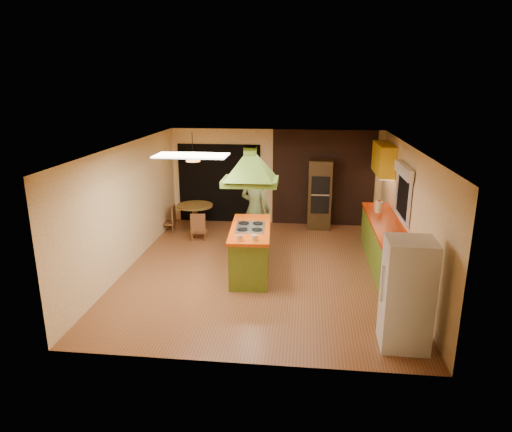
# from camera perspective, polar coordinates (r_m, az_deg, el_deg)

# --- Properties ---
(ground) EXTENTS (6.50, 6.50, 0.00)m
(ground) POSITION_cam_1_polar(r_m,az_deg,el_deg) (9.32, 0.95, -6.67)
(ground) COLOR brown
(ground) RESTS_ON ground
(room_walls) EXTENTS (5.50, 6.50, 6.50)m
(room_walls) POSITION_cam_1_polar(r_m,az_deg,el_deg) (8.91, 0.99, 0.75)
(room_walls) COLOR beige
(room_walls) RESTS_ON ground
(ceiling_plane) EXTENTS (6.50, 6.50, 0.00)m
(ceiling_plane) POSITION_cam_1_polar(r_m,az_deg,el_deg) (8.66, 1.03, 8.74)
(ceiling_plane) COLOR silver
(ceiling_plane) RESTS_ON room_walls
(brick_panel) EXTENTS (2.64, 0.03, 2.50)m
(brick_panel) POSITION_cam_1_polar(r_m,az_deg,el_deg) (12.02, 8.40, 4.67)
(brick_panel) COLOR #381E14
(brick_panel) RESTS_ON ground
(nook_opening) EXTENTS (2.20, 0.03, 2.10)m
(nook_opening) POSITION_cam_1_polar(r_m,az_deg,el_deg) (12.27, -4.60, 4.08)
(nook_opening) COLOR black
(nook_opening) RESTS_ON ground
(right_counter) EXTENTS (0.62, 3.05, 0.92)m
(right_counter) POSITION_cam_1_polar(r_m,az_deg,el_deg) (9.82, 15.71, -3.20)
(right_counter) COLOR olive
(right_counter) RESTS_ON ground
(upper_cabinets) EXTENTS (0.34, 1.40, 0.70)m
(upper_cabinets) POSITION_cam_1_polar(r_m,az_deg,el_deg) (11.02, 15.64, 6.89)
(upper_cabinets) COLOR yellow
(upper_cabinets) RESTS_ON room_walls
(window_right) EXTENTS (0.12, 1.35, 1.06)m
(window_right) POSITION_cam_1_polar(r_m,az_deg,el_deg) (9.34, 18.00, 3.96)
(window_right) COLOR black
(window_right) RESTS_ON room_walls
(fluor_panel) EXTENTS (1.20, 0.60, 0.03)m
(fluor_panel) POSITION_cam_1_polar(r_m,az_deg,el_deg) (7.67, -8.10, 7.49)
(fluor_panel) COLOR white
(fluor_panel) RESTS_ON ceiling_plane
(kitchen_island) EXTENTS (0.89, 1.93, 0.96)m
(kitchen_island) POSITION_cam_1_polar(r_m,az_deg,el_deg) (9.00, -0.71, -4.27)
(kitchen_island) COLOR olive
(kitchen_island) RESTS_ON ground
(range_hood) EXTENTS (1.05, 0.76, 0.79)m
(range_hood) POSITION_cam_1_polar(r_m,az_deg,el_deg) (8.54, -0.75, 6.94)
(range_hood) COLOR #4D681A
(range_hood) RESTS_ON ceiling_plane
(man) EXTENTS (0.82, 0.69, 1.90)m
(man) POSITION_cam_1_polar(r_m,az_deg,el_deg) (10.08, -0.10, 0.84)
(man) COLOR #434E29
(man) RESTS_ON ground
(refrigerator) EXTENTS (0.67, 0.64, 1.61)m
(refrigerator) POSITION_cam_1_polar(r_m,az_deg,el_deg) (6.80, 18.33, -9.26)
(refrigerator) COLOR white
(refrigerator) RESTS_ON ground
(wall_oven) EXTENTS (0.61, 0.62, 1.78)m
(wall_oven) POSITION_cam_1_polar(r_m,az_deg,el_deg) (11.82, 8.00, 2.71)
(wall_oven) COLOR #432E15
(wall_oven) RESTS_ON ground
(dining_table) EXTENTS (0.90, 0.90, 0.68)m
(dining_table) POSITION_cam_1_polar(r_m,az_deg,el_deg) (11.67, -7.62, 0.44)
(dining_table) COLOR brown
(dining_table) RESTS_ON ground
(chair_left) EXTENTS (0.39, 0.39, 0.66)m
(chair_left) POSITION_cam_1_polar(r_m,az_deg,el_deg) (11.81, -11.01, -0.27)
(chair_left) COLOR brown
(chair_left) RESTS_ON ground
(chair_near) EXTENTS (0.40, 0.40, 0.68)m
(chair_near) POSITION_cam_1_polar(r_m,az_deg,el_deg) (11.05, -7.13, -1.20)
(chair_near) COLOR brown
(chair_near) RESTS_ON ground
(pendant_lamp) EXTENTS (0.36, 0.36, 0.23)m
(pendant_lamp) POSITION_cam_1_polar(r_m,az_deg,el_deg) (11.37, -7.89, 7.36)
(pendant_lamp) COLOR #FF9E3F
(pendant_lamp) RESTS_ON ceiling_plane
(canister_large) EXTENTS (0.19, 0.19, 0.24)m
(canister_large) POSITION_cam_1_polar(r_m,az_deg,el_deg) (10.27, 15.11, 1.09)
(canister_large) COLOR #FFF4CD
(canister_large) RESTS_ON right_counter
(canister_medium) EXTENTS (0.15, 0.15, 0.20)m
(canister_medium) POSITION_cam_1_polar(r_m,az_deg,el_deg) (10.45, 14.96, 1.24)
(canister_medium) COLOR beige
(canister_medium) RESTS_ON right_counter
(canister_small) EXTENTS (0.14, 0.14, 0.15)m
(canister_small) POSITION_cam_1_polar(r_m,az_deg,el_deg) (10.45, 14.96, 1.08)
(canister_small) COLOR #F9EDC8
(canister_small) RESTS_ON right_counter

